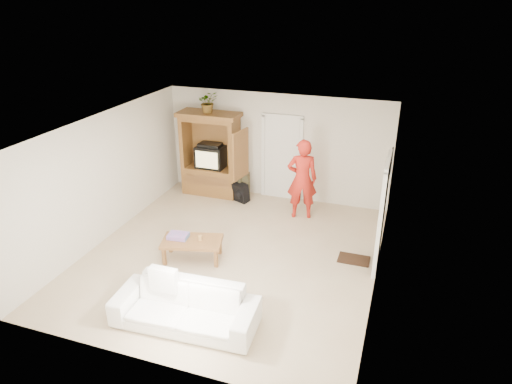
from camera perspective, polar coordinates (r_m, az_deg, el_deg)
floor at (r=9.09m, az=-3.02°, el=-7.86°), size 6.00×6.00×0.00m
ceiling at (r=8.03m, az=-3.42°, el=8.12°), size 6.00×6.00×0.00m
wall_back at (r=11.12m, az=2.56°, el=5.66°), size 5.50×0.00×5.50m
wall_front at (r=6.16m, az=-13.82°, el=-11.29°), size 5.50×0.00×5.50m
wall_left at (r=9.78m, az=-18.35°, el=1.79°), size 0.00×6.00×6.00m
wall_right at (r=7.95m, az=15.54°, el=-2.99°), size 0.00×6.00×6.00m
armoire at (r=11.47m, az=-5.55°, el=4.08°), size 1.82×1.14×2.10m
door_back at (r=11.15m, az=3.23°, el=4.17°), size 0.85×0.05×2.04m
doorway_right at (r=8.62m, az=15.49°, el=-2.91°), size 0.05×0.90×2.04m
framed_picture at (r=9.59m, az=16.52°, el=3.53°), size 0.03×0.60×0.48m
doormat at (r=9.12m, az=12.12°, el=-8.22°), size 0.60×0.40×0.02m
plant at (r=11.05m, az=-6.03°, el=11.12°), size 0.61×0.59×0.51m
man at (r=10.21m, az=5.78°, el=1.61°), size 0.77×0.61×1.85m
sofa at (r=7.31m, az=-8.83°, el=-13.98°), size 2.27×0.99×0.65m
coffee_table at (r=8.85m, az=-8.00°, el=-6.28°), size 1.25×0.88×0.42m
towel at (r=8.92m, az=-9.70°, el=-5.42°), size 0.41×0.32×0.08m
candle at (r=8.77m, az=-6.99°, el=-5.71°), size 0.08×0.08×0.10m
backpack_black at (r=11.18m, az=-1.91°, el=-0.11°), size 0.43×0.35×0.46m
backpack_olive at (r=11.34m, az=-1.78°, el=0.81°), size 0.37×0.29×0.66m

